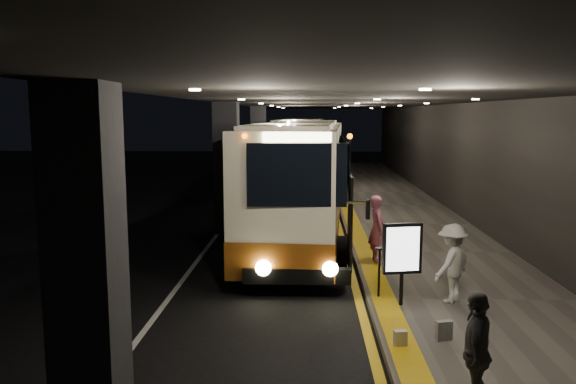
{
  "coord_description": "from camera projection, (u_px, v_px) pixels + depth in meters",
  "views": [
    {
      "loc": [
        1.25,
        -14.66,
        4.02
      ],
      "look_at": [
        0.64,
        1.86,
        1.7
      ],
      "focal_mm": 35.0,
      "sensor_mm": 36.0,
      "label": 1
    }
  ],
  "objects": [
    {
      "name": "tactile_strip",
      "position": [
        353.0,
        223.0,
        19.94
      ],
      "size": [
        0.5,
        50.0,
        0.01
      ],
      "primitive_type": "cube",
      "color": "gold",
      "rests_on": "sidewalk"
    },
    {
      "name": "kerb_stripe_yellow",
      "position": [
        339.0,
        227.0,
        19.98
      ],
      "size": [
        0.18,
        50.0,
        0.01
      ],
      "primitive_type": "cube",
      "color": "gold",
      "rests_on": "ground"
    },
    {
      "name": "bag_polka",
      "position": [
        444.0,
        330.0,
        9.65
      ],
      "size": [
        0.3,
        0.19,
        0.34
      ],
      "primitive_type": "cube",
      "rotation": [
        0.0,
        0.0,
        0.27
      ],
      "color": "black",
      "rests_on": "sidewalk"
    },
    {
      "name": "passenger_waiting_grey",
      "position": [
        476.0,
        352.0,
        7.24
      ],
      "size": [
        0.76,
        1.06,
        1.63
      ],
      "primitive_type": "imported",
      "rotation": [
        0.0,
        0.0,
        -1.88
      ],
      "color": "#545358",
      "rests_on": "sidewalk"
    },
    {
      "name": "terminal_wall",
      "position": [
        475.0,
        143.0,
        19.39
      ],
      "size": [
        0.1,
        50.0,
        6.0
      ],
      "primitive_type": "cube",
      "color": "black",
      "rests_on": "ground"
    },
    {
      "name": "info_sign",
      "position": [
        402.0,
        250.0,
        11.27
      ],
      "size": [
        0.81,
        0.25,
        1.7
      ],
      "rotation": [
        0.0,
        0.0,
        0.18
      ],
      "color": "black",
      "rests_on": "sidewalk"
    },
    {
      "name": "bag_plain",
      "position": [
        400.0,
        338.0,
        9.4
      ],
      "size": [
        0.23,
        0.15,
        0.27
      ],
      "primitive_type": "cube",
      "rotation": [
        0.0,
        0.0,
        0.14
      ],
      "color": "silver",
      "rests_on": "sidewalk"
    },
    {
      "name": "stanchion_post",
      "position": [
        379.0,
        273.0,
        11.86
      ],
      "size": [
        0.05,
        0.05,
        1.06
      ],
      "primitive_type": "cylinder",
      "color": "black",
      "rests_on": "sidewalk"
    },
    {
      "name": "sidewalk",
      "position": [
        407.0,
        226.0,
        19.88
      ],
      "size": [
        4.5,
        50.0,
        0.15
      ],
      "primitive_type": "cube",
      "color": "#514C44",
      "rests_on": "ground"
    },
    {
      "name": "support_columns",
      "position": [
        227.0,
        168.0,
        18.82
      ],
      "size": [
        0.8,
        24.8,
        4.4
      ],
      "color": "black",
      "rests_on": "ground"
    },
    {
      "name": "coach_main",
      "position": [
        301.0,
        186.0,
        17.63
      ],
      "size": [
        3.17,
        11.8,
        3.65
      ],
      "rotation": [
        0.0,
        0.0,
        -0.07
      ],
      "color": "beige",
      "rests_on": "ground"
    },
    {
      "name": "ground",
      "position": [
        262.0,
        264.0,
        15.11
      ],
      "size": [
        90.0,
        90.0,
        0.0
      ],
      "primitive_type": "plane",
      "color": "black"
    },
    {
      "name": "coach_second",
      "position": [
        301.0,
        156.0,
        30.64
      ],
      "size": [
        3.07,
        11.59,
        3.6
      ],
      "rotation": [
        0.0,
        0.0,
        -0.06
      ],
      "color": "beige",
      "rests_on": "ground"
    },
    {
      "name": "canopy",
      "position": [
        345.0,
        96.0,
        19.33
      ],
      "size": [
        9.0,
        50.0,
        0.4
      ],
      "primitive_type": "cube",
      "color": "black",
      "rests_on": "support_columns"
    },
    {
      "name": "passenger_waiting_white",
      "position": [
        452.0,
        263.0,
        11.53
      ],
      "size": [
        1.09,
        1.1,
        1.64
      ],
      "primitive_type": "imported",
      "rotation": [
        0.0,
        0.0,
        -2.35
      ],
      "color": "#BABAB4",
      "rests_on": "sidewalk"
    },
    {
      "name": "passenger_boarding",
      "position": [
        377.0,
        228.0,
        14.72
      ],
      "size": [
        0.49,
        0.69,
        1.76
      ],
      "primitive_type": "imported",
      "rotation": [
        0.0,
        0.0,
        1.69
      ],
      "color": "#D26288",
      "rests_on": "sidewalk"
    },
    {
      "name": "lane_line_white",
      "position": [
        223.0,
        226.0,
        20.13
      ],
      "size": [
        0.12,
        50.0,
        0.01
      ],
      "primitive_type": "cube",
      "color": "silver",
      "rests_on": "ground"
    }
  ]
}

